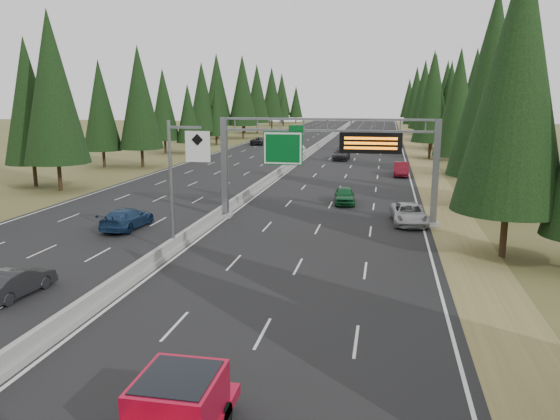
{
  "coord_description": "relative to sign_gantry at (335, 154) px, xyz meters",
  "views": [
    {
      "loc": [
        12.6,
        -5.51,
        9.47
      ],
      "look_at": [
        7.65,
        20.0,
        4.03
      ],
      "focal_mm": 35.0,
      "sensor_mm": 36.0,
      "label": 1
    }
  ],
  "objects": [
    {
      "name": "median_barrier",
      "position": [
        -8.92,
        45.12,
        -4.85
      ],
      "size": [
        0.7,
        260.0,
        0.85
      ],
      "color": "gray",
      "rests_on": "road"
    },
    {
      "name": "car_ahead_white",
      "position": [
        0.69,
        59.75,
        -4.46
      ],
      "size": [
        2.58,
        5.32,
        1.46
      ],
      "primitive_type": "imported",
      "rotation": [
        0.0,
        0.0,
        -0.03
      ],
      "color": "white",
      "rests_on": "road"
    },
    {
      "name": "road",
      "position": [
        -8.92,
        45.12,
        -5.23
      ],
      "size": [
        32.0,
        260.0,
        0.08
      ],
      "primitive_type": "cube",
      "color": "black",
      "rests_on": "ground"
    },
    {
      "name": "car_ahead_dkred",
      "position": [
        5.58,
        26.03,
        -4.37
      ],
      "size": [
        1.79,
        4.98,
        1.63
      ],
      "primitive_type": "imported",
      "rotation": [
        0.0,
        0.0,
        -0.01
      ],
      "color": "#600D18",
      "rests_on": "road"
    },
    {
      "name": "red_pickup",
      "position": [
        -1.53,
        -28.37,
        -4.04
      ],
      "size": [
        2.27,
        6.36,
        2.07
      ],
      "color": "black",
      "rests_on": "road"
    },
    {
      "name": "car_onc_far",
      "position": [
        -20.82,
        64.47,
        -4.45
      ],
      "size": [
        2.84,
        5.51,
        1.49
      ],
      "primitive_type": "imported",
      "rotation": [
        0.0,
        0.0,
        3.07
      ],
      "color": "black",
      "rests_on": "road"
    },
    {
      "name": "car_ahead_far",
      "position": [
        -2.18,
        88.71,
        -4.46
      ],
      "size": [
        2.05,
        4.41,
        1.46
      ],
      "primitive_type": "imported",
      "rotation": [
        0.0,
        0.0,
        0.08
      ],
      "color": "black",
      "rests_on": "road"
    },
    {
      "name": "shoulder_right",
      "position": [
        8.88,
        45.12,
        -5.24
      ],
      "size": [
        3.6,
        260.0,
        0.06
      ],
      "primitive_type": "cube",
      "color": "olive",
      "rests_on": "ground"
    },
    {
      "name": "tree_row_right",
      "position": [
        13.0,
        33.17,
        3.93
      ],
      "size": [
        11.57,
        236.4,
        18.67
      ],
      "color": "black",
      "rests_on": "ground"
    },
    {
      "name": "hov_sign_pole",
      "position": [
        -8.33,
        -9.92,
        -0.54
      ],
      "size": [
        2.8,
        0.5,
        8.0
      ],
      "color": "slate",
      "rests_on": "road"
    },
    {
      "name": "sign_gantry",
      "position": [
        0.0,
        0.0,
        0.0
      ],
      "size": [
        16.75,
        0.98,
        7.8
      ],
      "color": "slate",
      "rests_on": "road"
    },
    {
      "name": "silver_minivan",
      "position": [
        5.58,
        0.61,
        -4.44
      ],
      "size": [
        2.91,
        5.58,
        1.5
      ],
      "primitive_type": "imported",
      "rotation": [
        0.0,
        0.0,
        0.08
      ],
      "color": "#A7A7AC",
      "rests_on": "road"
    },
    {
      "name": "tree_row_left",
      "position": [
        -31.06,
        47.98,
        3.91
      ],
      "size": [
        12.3,
        240.26,
        18.8
      ],
      "color": "black",
      "rests_on": "ground"
    },
    {
      "name": "car_onc_blue",
      "position": [
        -14.45,
        -4.88,
        -4.43
      ],
      "size": [
        2.31,
        5.33,
        1.53
      ],
      "primitive_type": "imported",
      "rotation": [
        0.0,
        0.0,
        3.11
      ],
      "color": "navy",
      "rests_on": "road"
    },
    {
      "name": "car_ahead_dkgrey",
      "position": [
        -2.84,
        41.79,
        -4.37
      ],
      "size": [
        2.43,
        5.68,
        1.63
      ],
      "primitive_type": "imported",
      "rotation": [
        0.0,
        0.0,
        -0.03
      ],
      "color": "black",
      "rests_on": "road"
    },
    {
      "name": "shoulder_left",
      "position": [
        -26.72,
        45.12,
        -5.24
      ],
      "size": [
        3.6,
        260.0,
        0.06
      ],
      "primitive_type": "cube",
      "color": "brown",
      "rests_on": "ground"
    },
    {
      "name": "car_ahead_green",
      "position": [
        0.23,
        7.52,
        -4.45
      ],
      "size": [
        2.18,
        4.52,
        1.49
      ],
      "primitive_type": "imported",
      "rotation": [
        0.0,
        0.0,
        0.1
      ],
      "color": "#135528",
      "rests_on": "road"
    },
    {
      "name": "car_onc_near",
      "position": [
        -13.41,
        -18.48,
        -4.51
      ],
      "size": [
        1.84,
        4.24,
        1.36
      ],
      "primitive_type": "imported",
      "rotation": [
        0.0,
        0.0,
        3.04
      ],
      "color": "black",
      "rests_on": "road"
    },
    {
      "name": "car_onc_white",
      "position": [
        -10.42,
        50.51,
        -4.46
      ],
      "size": [
        2.12,
        4.44,
        1.46
      ],
      "primitive_type": "imported",
      "rotation": [
        0.0,
        0.0,
        3.23
      ],
      "color": "silver",
      "rests_on": "road"
    }
  ]
}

